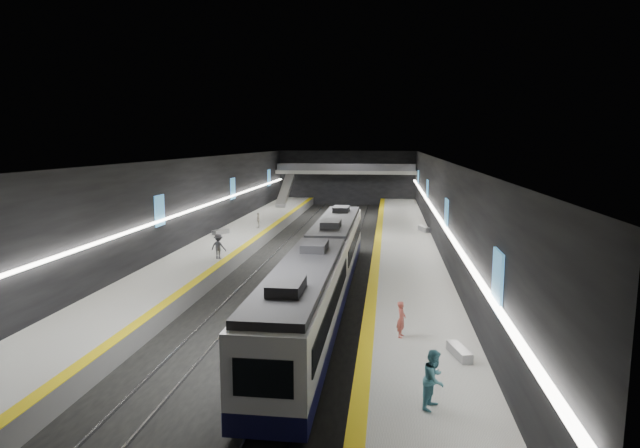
# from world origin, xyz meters

# --- Properties ---
(ground) EXTENTS (70.00, 70.00, 0.00)m
(ground) POSITION_xyz_m (0.00, 0.00, 0.00)
(ground) COLOR black
(ground) RESTS_ON ground
(ceiling) EXTENTS (20.00, 70.00, 0.04)m
(ceiling) POSITION_xyz_m (0.00, 0.00, 8.00)
(ceiling) COLOR beige
(ceiling) RESTS_ON wall_left
(wall_left) EXTENTS (0.04, 70.00, 8.00)m
(wall_left) POSITION_xyz_m (-10.00, 0.00, 4.00)
(wall_left) COLOR black
(wall_left) RESTS_ON ground
(wall_right) EXTENTS (0.04, 70.00, 8.00)m
(wall_right) POSITION_xyz_m (10.00, 0.00, 4.00)
(wall_right) COLOR black
(wall_right) RESTS_ON ground
(wall_back) EXTENTS (20.00, 0.04, 8.00)m
(wall_back) POSITION_xyz_m (0.00, 35.00, 4.00)
(wall_back) COLOR black
(wall_back) RESTS_ON ground
(wall_front) EXTENTS (20.00, 0.04, 8.00)m
(wall_front) POSITION_xyz_m (0.00, -35.00, 4.00)
(wall_front) COLOR black
(wall_front) RESTS_ON ground
(platform_left) EXTENTS (5.00, 70.00, 1.00)m
(platform_left) POSITION_xyz_m (-7.50, 0.00, 0.50)
(platform_left) COLOR slate
(platform_left) RESTS_ON ground
(tile_surface_left) EXTENTS (5.00, 70.00, 0.02)m
(tile_surface_left) POSITION_xyz_m (-7.50, 0.00, 1.01)
(tile_surface_left) COLOR #A1A29D
(tile_surface_left) RESTS_ON platform_left
(tactile_strip_left) EXTENTS (0.60, 70.00, 0.02)m
(tactile_strip_left) POSITION_xyz_m (-5.30, 0.00, 1.02)
(tactile_strip_left) COLOR yellow
(tactile_strip_left) RESTS_ON platform_left
(platform_right) EXTENTS (5.00, 70.00, 1.00)m
(platform_right) POSITION_xyz_m (7.50, 0.00, 0.50)
(platform_right) COLOR slate
(platform_right) RESTS_ON ground
(tile_surface_right) EXTENTS (5.00, 70.00, 0.02)m
(tile_surface_right) POSITION_xyz_m (7.50, 0.00, 1.01)
(tile_surface_right) COLOR #A1A29D
(tile_surface_right) RESTS_ON platform_right
(tactile_strip_right) EXTENTS (0.60, 70.00, 0.02)m
(tactile_strip_right) POSITION_xyz_m (5.30, 0.00, 1.02)
(tactile_strip_right) COLOR yellow
(tactile_strip_right) RESTS_ON platform_right
(rails) EXTENTS (6.52, 70.00, 0.12)m
(rails) POSITION_xyz_m (-0.00, 0.00, 0.06)
(rails) COLOR gray
(rails) RESTS_ON ground
(train) EXTENTS (2.69, 30.04, 3.60)m
(train) POSITION_xyz_m (2.50, -14.00, 2.20)
(train) COLOR #0E0F35
(train) RESTS_ON ground
(ad_posters) EXTENTS (19.94, 53.50, 2.20)m
(ad_posters) POSITION_xyz_m (-0.00, 1.00, 4.50)
(ad_posters) COLOR #4390C9
(ad_posters) RESTS_ON wall_left
(cove_light_left) EXTENTS (0.25, 68.60, 0.12)m
(cove_light_left) POSITION_xyz_m (-9.80, 0.00, 3.80)
(cove_light_left) COLOR white
(cove_light_left) RESTS_ON wall_left
(cove_light_right) EXTENTS (0.25, 68.60, 0.12)m
(cove_light_right) POSITION_xyz_m (9.80, 0.00, 3.80)
(cove_light_right) COLOR white
(cove_light_right) RESTS_ON wall_right
(mezzanine_bridge) EXTENTS (20.00, 3.00, 1.50)m
(mezzanine_bridge) POSITION_xyz_m (0.00, 32.93, 5.04)
(mezzanine_bridge) COLOR gray
(mezzanine_bridge) RESTS_ON wall_left
(escalator) EXTENTS (1.20, 7.50, 3.92)m
(escalator) POSITION_xyz_m (-7.50, 26.00, 2.90)
(escalator) COLOR #99999E
(escalator) RESTS_ON platform_left
(bench_left_far) EXTENTS (1.21, 1.85, 0.44)m
(bench_left_far) POSITION_xyz_m (-8.92, 2.52, 1.22)
(bench_left_far) COLOR #99999E
(bench_left_far) RESTS_ON platform_left
(bench_right_near) EXTENTS (0.86, 1.67, 0.39)m
(bench_right_near) POSITION_xyz_m (8.97, -23.31, 1.20)
(bench_right_near) COLOR #99999E
(bench_right_near) RESTS_ON platform_right
(bench_right_far) EXTENTS (1.09, 1.98, 0.47)m
(bench_right_far) POSITION_xyz_m (9.50, 6.38, 1.23)
(bench_right_far) COLOR #99999E
(bench_right_far) RESTS_ON platform_right
(passenger_right_a) EXTENTS (0.49, 0.64, 1.57)m
(passenger_right_a) POSITION_xyz_m (6.75, -21.47, 1.78)
(passenger_right_a) COLOR #BA5045
(passenger_right_a) RESTS_ON platform_right
(passenger_right_b) EXTENTS (1.05, 1.14, 1.90)m
(passenger_right_b) POSITION_xyz_m (7.63, -27.57, 1.95)
(passenger_right_b) COLOR teal
(passenger_right_b) RESTS_ON platform_right
(passenger_left_a) EXTENTS (0.64, 0.97, 1.53)m
(passenger_left_a) POSITION_xyz_m (-6.37, 6.38, 1.76)
(passenger_left_a) COLOR beige
(passenger_left_a) RESTS_ON platform_left
(passenger_left_b) EXTENTS (1.27, 0.90, 1.79)m
(passenger_left_b) POSITION_xyz_m (-5.87, -7.48, 1.89)
(passenger_left_b) COLOR #3D3D44
(passenger_left_b) RESTS_ON platform_left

